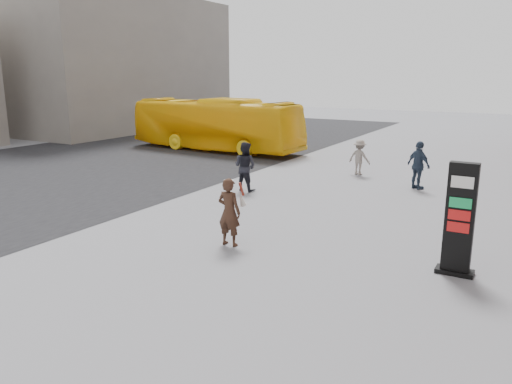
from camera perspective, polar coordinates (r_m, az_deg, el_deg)
The scene contains 9 objects.
ground at distance 12.11m, azimuth -1.17°, elevation -7.24°, with size 100.00×100.00×0.00m, color #9E9EA3.
road at distance 24.27m, azimuth -21.94°, elevation 2.34°, with size 16.00×60.00×0.01m, color black.
bg_building_far at distance 42.10m, azimuth -15.89°, elevation 13.95°, with size 10.00×18.00×10.00m, color gray.
info_pylon at distance 11.49m, azimuth 22.24°, elevation -2.93°, with size 0.79×0.40×2.47m.
woman at distance 12.55m, azimuth -3.06°, elevation -2.19°, with size 0.66×0.59×1.75m.
bus at distance 28.35m, azimuth -4.68°, elevation 7.70°, with size 2.44×10.44×2.91m, color yellow.
pedestrian_a at distance 18.45m, azimuth -1.27°, elevation 2.93°, with size 0.88×0.69×1.82m, color black.
pedestrian_b at distance 21.86m, azimuth 11.73°, elevation 3.91°, with size 0.98×0.56×1.51m, color gray.
pedestrian_c at distance 19.65m, azimuth 18.08°, elevation 2.92°, with size 1.06×0.44×1.81m, color #2B3A4E.
Camera 1 is at (5.82, -9.71, 4.28)m, focal length 35.00 mm.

